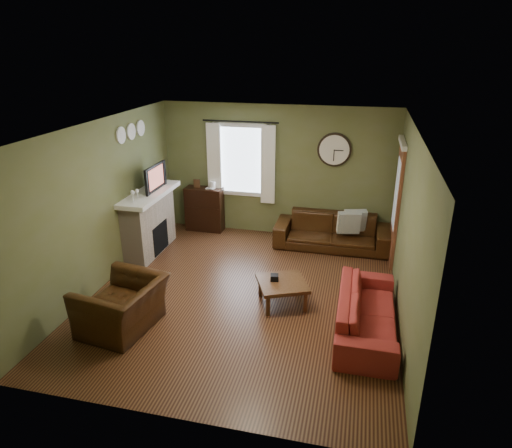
% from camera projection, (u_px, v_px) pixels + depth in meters
% --- Properties ---
extents(floor, '(4.60, 5.20, 0.00)m').
position_uv_depth(floor, '(244.00, 295.00, 7.13)').
color(floor, '#4A2B18').
rests_on(floor, ground).
extents(ceiling, '(4.60, 5.20, 0.00)m').
position_uv_depth(ceiling, '(242.00, 128.00, 6.16)').
color(ceiling, white).
rests_on(ceiling, ground).
extents(wall_left, '(0.00, 5.20, 2.60)m').
position_uv_depth(wall_left, '(101.00, 205.00, 7.13)').
color(wall_left, '#5C6339').
rests_on(wall_left, ground).
extents(wall_right, '(0.00, 5.20, 2.60)m').
position_uv_depth(wall_right, '(408.00, 231.00, 6.15)').
color(wall_right, '#5C6339').
rests_on(wall_right, ground).
extents(wall_back, '(4.60, 0.00, 2.60)m').
position_uv_depth(wall_back, '(277.00, 172.00, 8.99)').
color(wall_back, '#5C6339').
rests_on(wall_back, ground).
extents(wall_front, '(4.60, 0.00, 2.60)m').
position_uv_depth(wall_front, '(173.00, 313.00, 4.29)').
color(wall_front, '#5C6339').
rests_on(wall_front, ground).
extents(fireplace, '(0.40, 1.40, 1.10)m').
position_uv_depth(fireplace, '(149.00, 224.00, 8.41)').
color(fireplace, '#BDAA91').
rests_on(fireplace, floor).
extents(firebox, '(0.04, 0.60, 0.55)m').
position_uv_depth(firebox, '(160.00, 238.00, 8.46)').
color(firebox, black).
rests_on(firebox, fireplace).
extents(mantel, '(0.58, 1.60, 0.08)m').
position_uv_depth(mantel, '(148.00, 194.00, 8.18)').
color(mantel, white).
rests_on(mantel, fireplace).
extents(tv, '(0.08, 0.60, 0.35)m').
position_uv_depth(tv, '(152.00, 180.00, 8.23)').
color(tv, black).
rests_on(tv, mantel).
extents(tv_screen, '(0.02, 0.62, 0.36)m').
position_uv_depth(tv_screen, '(156.00, 178.00, 8.20)').
color(tv_screen, '#994C3F').
rests_on(tv_screen, mantel).
extents(medallion_left, '(0.28, 0.28, 0.03)m').
position_uv_depth(medallion_left, '(121.00, 135.00, 7.50)').
color(medallion_left, white).
rests_on(medallion_left, wall_left).
extents(medallion_mid, '(0.28, 0.28, 0.03)m').
position_uv_depth(medallion_mid, '(131.00, 132.00, 7.82)').
color(medallion_mid, white).
rests_on(medallion_mid, wall_left).
extents(medallion_right, '(0.28, 0.28, 0.03)m').
position_uv_depth(medallion_right, '(141.00, 128.00, 8.13)').
color(medallion_right, white).
rests_on(medallion_right, wall_left).
extents(window_pane, '(1.00, 0.02, 1.30)m').
position_uv_depth(window_pane, '(242.00, 160.00, 9.05)').
color(window_pane, silver).
rests_on(window_pane, wall_back).
extents(curtain_rod, '(0.03, 0.03, 1.50)m').
position_uv_depth(curtain_rod, '(240.00, 122.00, 8.67)').
color(curtain_rod, black).
rests_on(curtain_rod, wall_back).
extents(curtain_left, '(0.28, 0.04, 1.55)m').
position_uv_depth(curtain_left, '(214.00, 162.00, 9.10)').
color(curtain_left, white).
rests_on(curtain_left, wall_back).
extents(curtain_right, '(0.28, 0.04, 1.55)m').
position_uv_depth(curtain_right, '(268.00, 165.00, 8.86)').
color(curtain_right, white).
rests_on(curtain_right, wall_back).
extents(wall_clock, '(0.64, 0.06, 0.64)m').
position_uv_depth(wall_clock, '(334.00, 150.00, 8.53)').
color(wall_clock, white).
rests_on(wall_clock, wall_back).
extents(door, '(0.05, 0.90, 2.10)m').
position_uv_depth(door, '(396.00, 205.00, 7.92)').
color(door, brown).
rests_on(door, floor).
extents(bookshelf, '(0.77, 0.33, 0.91)m').
position_uv_depth(bookshelf, '(205.00, 209.00, 9.45)').
color(bookshelf, black).
rests_on(bookshelf, floor).
extents(book, '(0.18, 0.24, 0.02)m').
position_uv_depth(book, '(207.00, 186.00, 9.27)').
color(book, '#4C2F1A').
rests_on(book, bookshelf).
extents(sofa_brown, '(2.15, 0.84, 0.63)m').
position_uv_depth(sofa_brown, '(332.00, 232.00, 8.70)').
color(sofa_brown, black).
rests_on(sofa_brown, floor).
extents(pillow_left, '(0.44, 0.21, 0.42)m').
position_uv_depth(pillow_left, '(349.00, 223.00, 8.49)').
color(pillow_left, '#9FA9A1').
rests_on(pillow_left, sofa_brown).
extents(pillow_right, '(0.44, 0.23, 0.42)m').
position_uv_depth(pillow_right, '(355.00, 220.00, 8.59)').
color(pillow_right, '#9FA9A1').
rests_on(pillow_right, sofa_brown).
extents(sofa_red, '(0.77, 1.96, 0.57)m').
position_uv_depth(sofa_red, '(367.00, 312.00, 6.16)').
color(sofa_red, maroon).
rests_on(sofa_red, floor).
extents(armchair, '(1.09, 1.20, 0.70)m').
position_uv_depth(armchair, '(122.00, 306.00, 6.19)').
color(armchair, black).
rests_on(armchair, floor).
extents(coffee_table, '(0.91, 0.91, 0.37)m').
position_uv_depth(coffee_table, '(282.00, 293.00, 6.83)').
color(coffee_table, '#4C2F1A').
rests_on(coffee_table, floor).
extents(tissue_box, '(0.14, 0.14, 0.09)m').
position_uv_depth(tissue_box, '(274.00, 278.00, 6.80)').
color(tissue_box, black).
rests_on(tissue_box, coffee_table).
extents(wine_glass_a, '(0.07, 0.07, 0.21)m').
position_uv_depth(wine_glass_a, '(133.00, 196.00, 7.60)').
color(wine_glass_a, white).
rests_on(wine_glass_a, mantel).
extents(wine_glass_b, '(0.06, 0.06, 0.18)m').
position_uv_depth(wine_glass_b, '(138.00, 194.00, 7.75)').
color(wine_glass_b, white).
rests_on(wine_glass_b, mantel).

